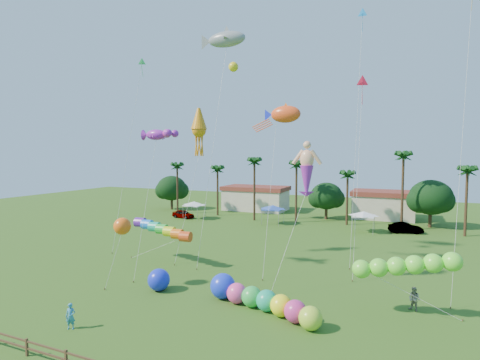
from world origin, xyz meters
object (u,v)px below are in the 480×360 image
at_px(car_b, 406,228).
at_px(car_a, 183,214).
at_px(blue_ball, 159,280).
at_px(spectator_a, 71,316).
at_px(spectator_b, 414,299).
at_px(caterpillar_inflatable, 258,299).

bearing_deg(car_b, car_a, 78.88).
bearing_deg(blue_ball, car_a, 118.96).
xyz_separation_m(spectator_a, blue_ball, (1.14, 7.91, 0.07)).
xyz_separation_m(car_b, spectator_b, (0.41, -28.67, 0.12)).
xyz_separation_m(car_a, blue_ball, (17.01, -30.75, 0.20)).
relative_size(car_a, blue_ball, 2.29).
bearing_deg(blue_ball, caterpillar_inflatable, -2.05).
bearing_deg(car_a, car_b, -77.85).
height_order(spectator_b, caterpillar_inflatable, caterpillar_inflatable).
height_order(car_b, spectator_a, spectator_a).
xyz_separation_m(caterpillar_inflatable, blue_ball, (-8.90, 0.32, 0.09)).
relative_size(car_b, spectator_b, 2.62).
bearing_deg(caterpillar_inflatable, spectator_b, 40.08).
bearing_deg(caterpillar_inflatable, spectator_a, -125.49).
bearing_deg(caterpillar_inflatable, car_a, 147.25).
bearing_deg(car_a, spectator_b, -117.37).
relative_size(car_b, spectator_a, 2.70).
relative_size(car_b, caterpillar_inflatable, 0.48).
xyz_separation_m(car_a, spectator_a, (15.87, -38.66, 0.13)).
bearing_deg(car_b, spectator_b, 166.64).
bearing_deg(spectator_a, spectator_b, 5.29).
distance_m(spectator_b, blue_ball, 19.62).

